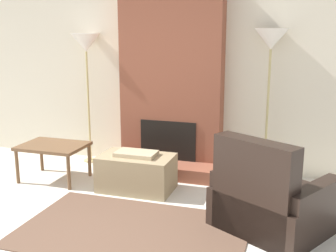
{
  "coord_description": "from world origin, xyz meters",
  "views": [
    {
      "loc": [
        1.68,
        -2.81,
        1.91
      ],
      "look_at": [
        0.0,
        2.44,
        0.64
      ],
      "focal_mm": 45.0,
      "sensor_mm": 36.0,
      "label": 1
    }
  ],
  "objects": [
    {
      "name": "wall_back",
      "position": [
        0.0,
        2.77,
        1.3
      ],
      "size": [
        7.4,
        0.06,
        2.6
      ],
      "primitive_type": "cube",
      "color": "beige",
      "rests_on": "ground_plane"
    },
    {
      "name": "fireplace",
      "position": [
        0.0,
        2.56,
        1.2
      ],
      "size": [
        1.39,
        0.69,
        2.6
      ],
      "color": "brown",
      "rests_on": "ground_plane"
    },
    {
      "name": "ottoman",
      "position": [
        -0.15,
        1.67,
        0.22
      ],
      "size": [
        0.88,
        0.54,
        0.48
      ],
      "color": "#998460",
      "rests_on": "ground_plane"
    },
    {
      "name": "armchair",
      "position": [
        1.46,
        1.08,
        0.28
      ],
      "size": [
        1.3,
        1.27,
        0.95
      ],
      "rotation": [
        0.0,
        0.0,
        2.62
      ],
      "color": "black",
      "rests_on": "ground_plane"
    },
    {
      "name": "side_table",
      "position": [
        -1.31,
        1.69,
        0.42
      ],
      "size": [
        0.82,
        0.6,
        0.47
      ],
      "color": "brown",
      "rests_on": "ground_plane"
    },
    {
      "name": "floor_lamp_left",
      "position": [
        -1.24,
        2.54,
        1.68
      ],
      "size": [
        0.42,
        0.42,
        1.86
      ],
      "color": "tan",
      "rests_on": "ground_plane"
    },
    {
      "name": "floor_lamp_right",
      "position": [
        1.29,
        2.54,
        1.74
      ],
      "size": [
        0.42,
        0.42,
        1.93
      ],
      "color": "tan",
      "rests_on": "ground_plane"
    },
    {
      "name": "area_rug",
      "position": [
        0.21,
        0.65,
        0.01
      ],
      "size": [
        2.19,
        1.37,
        0.01
      ],
      "primitive_type": "cube",
      "color": "brown",
      "rests_on": "ground_plane"
    }
  ]
}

